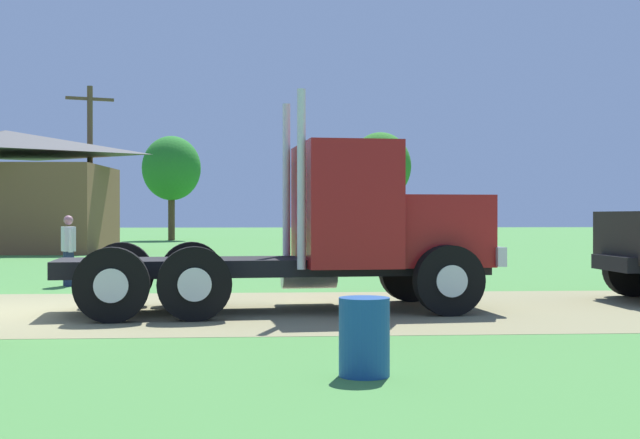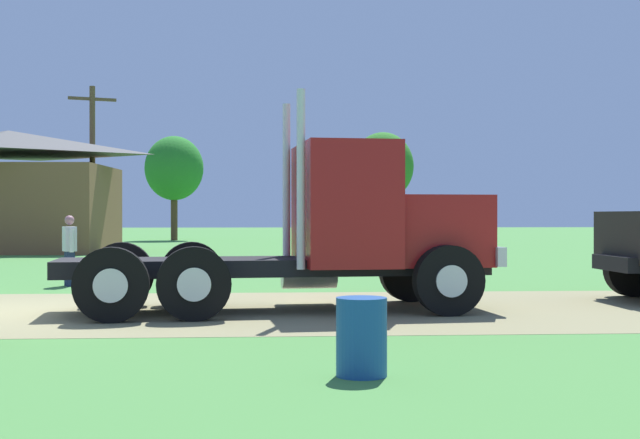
# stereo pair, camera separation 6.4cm
# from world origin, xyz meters

# --- Properties ---
(ground_plane) EXTENTS (200.00, 200.00, 0.00)m
(ground_plane) POSITION_xyz_m (0.00, 0.00, 0.00)
(ground_plane) COLOR #47833C
(dirt_track) EXTENTS (120.00, 6.59, 0.01)m
(dirt_track) POSITION_xyz_m (0.00, 0.00, 0.00)
(dirt_track) COLOR #857F58
(dirt_track) RESTS_ON ground_plane
(truck_foreground_white) EXTENTS (7.53, 3.31, 3.68)m
(truck_foreground_white) POSITION_xyz_m (5.12, -0.02, 1.34)
(truck_foreground_white) COLOR black
(truck_foreground_white) RESTS_ON ground_plane
(visitor_far_side) EXTENTS (0.41, 0.58, 1.64)m
(visitor_far_side) POSITION_xyz_m (-0.71, 5.33, 0.88)
(visitor_far_side) COLOR silver
(visitor_far_side) RESTS_ON ground_plane
(steel_barrel) EXTENTS (0.52, 0.52, 0.80)m
(steel_barrel) POSITION_xyz_m (4.81, -6.17, 0.40)
(steel_barrel) COLOR #19478C
(steel_barrel) RESTS_ON ground_plane
(shed_building) EXTENTS (9.51, 7.03, 5.42)m
(shed_building) POSITION_xyz_m (-7.63, 24.16, 2.61)
(shed_building) COLOR brown
(shed_building) RESTS_ON ground_plane
(utility_pole_far) EXTENTS (2.12, 0.86, 7.67)m
(utility_pole_far) POSITION_xyz_m (-4.25, 25.79, 4.08)
(utility_pole_far) COLOR brown
(utility_pole_far) RESTS_ON ground_plane
(tree_mid) EXTENTS (3.81, 3.81, 6.82)m
(tree_mid) POSITION_xyz_m (-2.16, 41.74, 4.69)
(tree_mid) COLOR #513823
(tree_mid) RESTS_ON ground_plane
(tree_right) EXTENTS (3.60, 3.60, 6.49)m
(tree_right) POSITION_xyz_m (10.65, 34.95, 4.47)
(tree_right) COLOR #513823
(tree_right) RESTS_ON ground_plane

